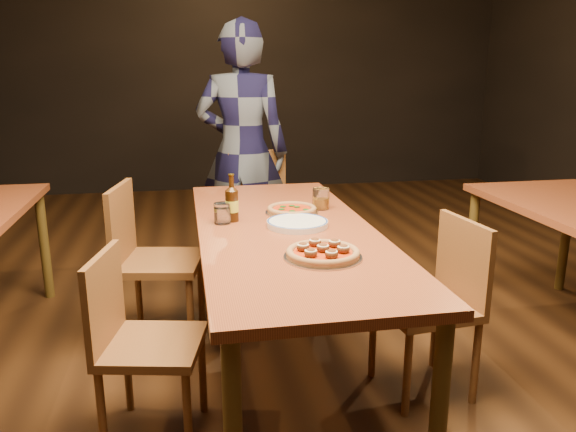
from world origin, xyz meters
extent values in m
plane|color=black|center=(0.00, 0.00, 0.00)|extent=(9.00, 9.00, 0.00)
plane|color=black|center=(0.00, 4.50, 1.50)|extent=(7.00, 0.00, 7.00)
cube|color=maroon|center=(0.00, 0.00, 0.73)|extent=(0.80, 2.00, 0.04)
cylinder|color=#503C16|center=(-0.34, 0.94, 0.35)|extent=(0.06, 0.06, 0.71)
cylinder|color=#503C16|center=(0.34, -0.94, 0.35)|extent=(0.06, 0.06, 0.71)
cylinder|color=#503C16|center=(0.34, 0.94, 0.35)|extent=(0.06, 0.06, 0.71)
cylinder|color=#503C16|center=(-1.36, 1.24, 0.35)|extent=(0.06, 0.06, 0.71)
cylinder|color=#503C16|center=(1.36, 0.74, 0.35)|extent=(0.06, 0.06, 0.71)
cylinder|color=#503C16|center=(2.04, 0.74, 0.35)|extent=(0.06, 0.06, 0.71)
cylinder|color=#B7B7BF|center=(0.07, -0.44, 0.75)|extent=(0.31, 0.31, 0.01)
cylinder|color=#A17343|center=(0.07, -0.44, 0.76)|extent=(0.29, 0.29, 0.02)
torus|color=#A17343|center=(0.07, -0.44, 0.77)|extent=(0.29, 0.29, 0.03)
cylinder|color=#A30909|center=(0.07, -0.44, 0.77)|extent=(0.23, 0.23, 0.00)
cylinder|color=#B7B7BF|center=(0.08, 0.27, 0.75)|extent=(0.27, 0.27, 0.01)
cylinder|color=#A17343|center=(0.08, 0.27, 0.76)|extent=(0.25, 0.25, 0.02)
torus|color=#A17343|center=(0.08, 0.27, 0.77)|extent=(0.25, 0.25, 0.03)
cylinder|color=#A30909|center=(0.08, 0.27, 0.77)|extent=(0.19, 0.19, 0.00)
cylinder|color=white|center=(0.06, 0.02, 0.76)|extent=(0.29, 0.29, 0.03)
cylinder|color=black|center=(-0.23, 0.17, 0.82)|extent=(0.06, 0.06, 0.15)
cylinder|color=black|center=(-0.23, 0.17, 0.94)|extent=(0.02, 0.02, 0.07)
cylinder|color=yellow|center=(-0.23, 0.17, 0.82)|extent=(0.06, 0.06, 0.06)
cylinder|color=white|center=(-0.28, 0.13, 0.80)|extent=(0.08, 0.08, 0.10)
cylinder|color=#AD6113|center=(0.24, 0.32, 0.81)|extent=(0.09, 0.09, 0.11)
imported|color=black|center=(-0.04, 1.47, 0.89)|extent=(0.74, 0.59, 1.79)
camera|label=1|loc=(-0.45, -2.44, 1.46)|focal=35.00mm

